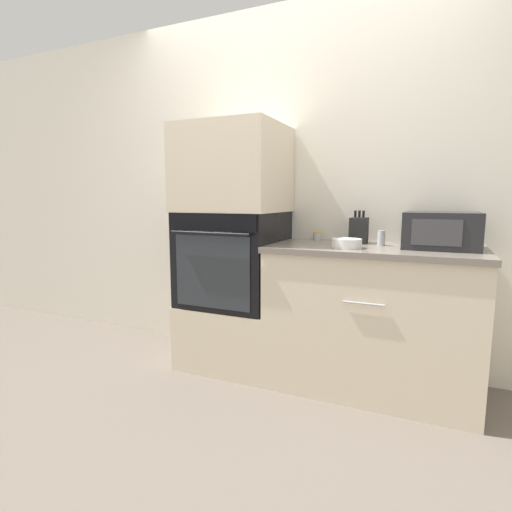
{
  "coord_description": "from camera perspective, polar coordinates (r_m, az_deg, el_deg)",
  "views": [
    {
      "loc": [
        0.93,
        -2.14,
        1.17
      ],
      "look_at": [
        -0.12,
        0.21,
        0.8
      ],
      "focal_mm": 28.0,
      "sensor_mm": 36.0,
      "label": 1
    }
  ],
  "objects": [
    {
      "name": "oven_cabinet_upper",
      "position": [
        2.76,
        -3.3,
        12.27
      ],
      "size": [
        0.67,
        0.6,
        0.57
      ],
      "color": "beige",
      "rests_on": "wall_oven"
    },
    {
      "name": "wall_oven",
      "position": [
        2.78,
        -3.23,
        -0.29
      ],
      "size": [
        0.65,
        0.64,
        0.64
      ],
      "color": "black",
      "rests_on": "oven_cabinet_base"
    },
    {
      "name": "microwave",
      "position": [
        2.52,
        24.91,
        3.35
      ],
      "size": [
        0.4,
        0.36,
        0.21
      ],
      "color": "#232326",
      "rests_on": "counter_unit"
    },
    {
      "name": "condiment_jar_near",
      "position": [
        2.55,
        17.45,
        2.44
      ],
      "size": [
        0.05,
        0.05,
        0.09
      ],
      "color": "silver",
      "rests_on": "counter_unit"
    },
    {
      "name": "counter_unit",
      "position": [
        2.57,
        16.1,
        -8.53
      ],
      "size": [
        1.23,
        0.63,
        0.88
      ],
      "color": "beige",
      "rests_on": "ground_plane"
    },
    {
      "name": "condiment_jar_mid",
      "position": [
        2.78,
        8.76,
        2.85
      ],
      "size": [
        0.06,
        0.06,
        0.06
      ],
      "color": "silver",
      "rests_on": "counter_unit"
    },
    {
      "name": "oven_cabinet_base",
      "position": [
        2.91,
        -3.11,
        -10.87
      ],
      "size": [
        0.67,
        0.6,
        0.44
      ],
      "color": "beige",
      "rests_on": "ground_plane"
    },
    {
      "name": "bowl",
      "position": [
        2.37,
        12.84,
        1.77
      ],
      "size": [
        0.17,
        0.17,
        0.05
      ],
      "color": "white",
      "rests_on": "counter_unit"
    },
    {
      "name": "wall_back",
      "position": [
        2.92,
        5.68,
        9.76
      ],
      "size": [
        8.0,
        0.05,
        2.5
      ],
      "color": "silver",
      "rests_on": "ground_plane"
    },
    {
      "name": "knife_block",
      "position": [
        2.65,
        14.48,
        3.6
      ],
      "size": [
        0.1,
        0.14,
        0.21
      ],
      "color": "black",
      "rests_on": "counter_unit"
    },
    {
      "name": "ground_plane",
      "position": [
        2.61,
        0.64,
        -18.39
      ],
      "size": [
        12.0,
        12.0,
        0.0
      ],
      "primitive_type": "plane",
      "color": "#6B6056"
    }
  ]
}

